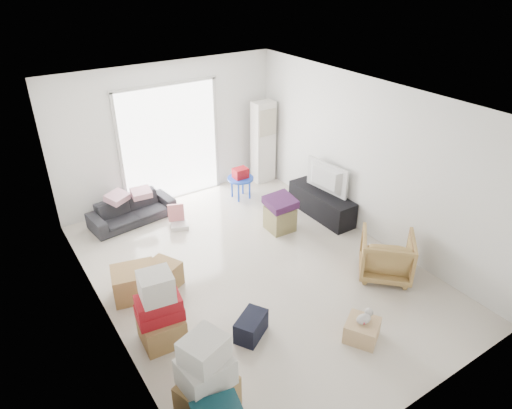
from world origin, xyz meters
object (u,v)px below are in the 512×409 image
Objects in this scene: kids_table at (241,177)px; wood_crate at (362,330)px; armchair at (387,253)px; television at (323,189)px; ottoman at (280,218)px; ac_tower at (263,142)px; tv_console at (321,204)px; sofa at (131,207)px.

kids_table is 4.25m from wood_crate.
armchair is 1.20× the size of kids_table.
television is at bearing -57.98° from kids_table.
ottoman is at bearing -29.05° from armchair.
armchair is at bearing -95.01° from ac_tower.
tv_console is 0.94× the size of sofa.
wood_crate is (-1.59, -4.62, -0.74)m from ac_tower.
ottoman is 2.83m from wood_crate.
ac_tower is 3.96× the size of ottoman.
kids_table is (-0.51, 3.39, 0.08)m from armchair.
armchair reaches higher than tv_console.
armchair is at bearing -101.22° from tv_console.
tv_console is 3.30× the size of ottoman.
sofa is at bearing 54.78° from television.
tv_console is 1.87× the size of armchair.
armchair reaches higher than ottoman.
armchair is at bearing 31.93° from wood_crate.
sofa is 2.19m from kids_table.
television is 3.54m from sofa.
television is 1.70m from kids_table.
tv_console is 1.71m from kids_table.
ottoman is (-0.95, 0.01, -0.02)m from tv_console.
tv_console reaches higher than wood_crate.
sofa is (-3.02, -0.15, -0.57)m from ac_tower.
kids_table is at bearing -36.57° from armchair.
armchair is at bearing -60.92° from sofa.
ottoman is 1.45m from kids_table.
kids_table is at bearing 79.88° from wood_crate.
sofa is (-3.07, 1.74, -0.25)m from television.
sofa is at bearing 107.63° from wood_crate.
television reaches higher than ottoman.
television is at bearing -56.42° from armchair.
ac_tower is at bearing -50.20° from armchair.
tv_console is at bearing -88.49° from ac_tower.
kids_table is at bearing 26.40° from television.
television is (0.05, -1.89, -0.32)m from ac_tower.
sofa is at bearing 150.40° from tv_console.
television reaches higher than wood_crate.
television is at bearing 0.00° from tv_console.
television is at bearing 58.95° from wood_crate.
ottoman is at bearing 179.15° from tv_console.
wood_crate is at bearing -121.05° from tv_console.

